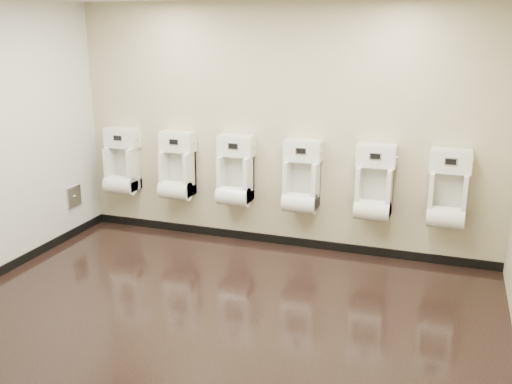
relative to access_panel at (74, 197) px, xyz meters
The scene contains 12 objects.
ground 2.80m from the access_panel, 25.81° to the right, with size 5.00×3.50×0.00m, color black.
back_wall 2.70m from the access_panel, 12.50° to the left, with size 5.00×0.02×2.80m, color #BBB290.
front_wall 3.96m from the access_panel, 49.93° to the right, with size 5.00×0.02×2.80m, color #BBB290.
skirting_back 2.58m from the access_panel, 12.23° to the left, with size 5.00×0.02×0.10m, color black.
skirting_left 1.28m from the access_panel, 90.30° to the right, with size 0.02×3.50×0.10m, color black.
access_panel is the anchor object (origin of this frame).
urinal_0 0.69m from the access_panel, 41.94° to the left, with size 0.43×0.32×0.80m.
urinal_1 1.33m from the access_panel, 18.44° to the left, with size 0.43×0.32×0.80m.
urinal_2 2.05m from the access_panel, 11.64° to the left, with size 0.43×0.32×0.80m.
urinal_3 2.83m from the access_panel, ahead, with size 0.43×0.32×0.80m.
urinal_4 3.63m from the access_panel, ahead, with size 0.43×0.32×0.80m.
urinal_5 4.38m from the access_panel, ahead, with size 0.43×0.32×0.80m.
Camera 1 is at (1.85, -4.41, 2.51)m, focal length 40.00 mm.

